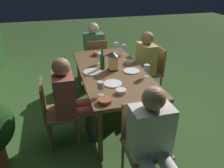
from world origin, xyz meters
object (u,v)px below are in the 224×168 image
at_px(person_in_rust, 70,97).
at_px(bowl_olives, 97,53).
at_px(green_bottle_on_table, 102,61).
at_px(person_in_cream, 153,141).
at_px(plate_c, 132,71).
at_px(wine_glass_b, 100,56).
at_px(bowl_salad, 121,91).
at_px(plate_a, 93,72).
at_px(wine_glass_d, 124,48).
at_px(wine_glass_e, 116,45).
at_px(bowl_bread, 105,101).
at_px(lantern_centerpiece, 113,60).
at_px(chair_side_right_a, 55,110).
at_px(chair_side_left_b, 152,69).
at_px(wine_glass_a, 101,86).
at_px(person_in_mustard, 142,62).
at_px(wine_glass_c, 147,68).
at_px(chair_head_near, 143,140).
at_px(bowl_dip, 130,62).
at_px(plate_b, 113,84).
at_px(person_in_green, 94,48).
at_px(dining_table, 112,73).

distance_m(person_in_rust, bowl_olives, 1.27).
bearing_deg(green_bottle_on_table, person_in_cream, -175.50).
relative_size(person_in_rust, plate_c, 5.06).
distance_m(person_in_cream, wine_glass_b, 1.72).
height_order(plate_c, bowl_salad, bowl_salad).
relative_size(wine_glass_b, plate_a, 0.66).
bearing_deg(wine_glass_d, wine_glass_e, 30.71).
height_order(bowl_olives, bowl_bread, bowl_olives).
distance_m(lantern_centerpiece, green_bottle_on_table, 0.17).
bearing_deg(bowl_olives, chair_side_right_a, 145.34).
distance_m(chair_side_left_b, plate_c, 0.85).
height_order(lantern_centerpiece, bowl_olives, lantern_centerpiece).
height_order(green_bottle_on_table, wine_glass_b, green_bottle_on_table).
xyz_separation_m(chair_side_right_a, wine_glass_e, (1.20, -1.12, 0.38)).
xyz_separation_m(wine_glass_a, wine_glass_b, (0.96, -0.20, 0.00)).
height_order(plate_a, bowl_olives, bowl_olives).
bearing_deg(person_in_mustard, bowl_olives, 70.40).
bearing_deg(plate_c, wine_glass_d, -9.46).
distance_m(chair_side_right_a, wine_glass_c, 1.29).
relative_size(chair_side_left_b, wine_glass_c, 5.15).
bearing_deg(wine_glass_e, person_in_cream, 172.67).
bearing_deg(wine_glass_e, bowl_salad, 166.15).
xyz_separation_m(wine_glass_d, plate_a, (-0.62, 0.66, -0.11)).
bearing_deg(chair_head_near, wine_glass_b, 4.14).
relative_size(green_bottle_on_table, plate_c, 1.28).
bearing_deg(plate_c, bowl_dip, -14.18).
distance_m(chair_side_right_a, plate_b, 0.78).
xyz_separation_m(bowl_olives, bowl_dip, (-0.50, -0.40, -0.01)).
xyz_separation_m(wine_glass_d, bowl_salad, (-1.28, 0.45, -0.09)).
bearing_deg(bowl_salad, person_in_mustard, -33.22).
xyz_separation_m(chair_head_near, wine_glass_e, (1.98, -0.28, 0.38)).
distance_m(wine_glass_a, bowl_dip, 1.07).
height_order(wine_glass_d, bowl_salad, wine_glass_d).
relative_size(person_in_cream, chair_side_right_a, 1.32).
bearing_deg(chair_head_near, person_in_cream, 180.00).
bearing_deg(person_in_green, dining_table, -180.00).
bearing_deg(lantern_centerpiece, chair_side_right_a, 116.70).
relative_size(dining_table, person_in_cream, 1.67).
relative_size(person_in_cream, bowl_bread, 7.58).
distance_m(dining_table, bowl_bread, 0.88).
bearing_deg(wine_glass_d, plate_c, 170.54).
bearing_deg(wine_glass_d, chair_head_near, 168.34).
bearing_deg(dining_table, wine_glass_b, 20.04).
bearing_deg(wine_glass_c, wine_glass_b, 38.22).
relative_size(chair_head_near, bowl_dip, 5.78).
bearing_deg(wine_glass_a, green_bottle_on_table, -14.26).
xyz_separation_m(wine_glass_a, bowl_salad, (-0.01, -0.23, -0.09)).
distance_m(person_in_rust, bowl_salad, 0.63).
relative_size(person_in_rust, green_bottle_on_table, 3.96).
height_order(lantern_centerpiece, plate_c, lantern_centerpiece).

